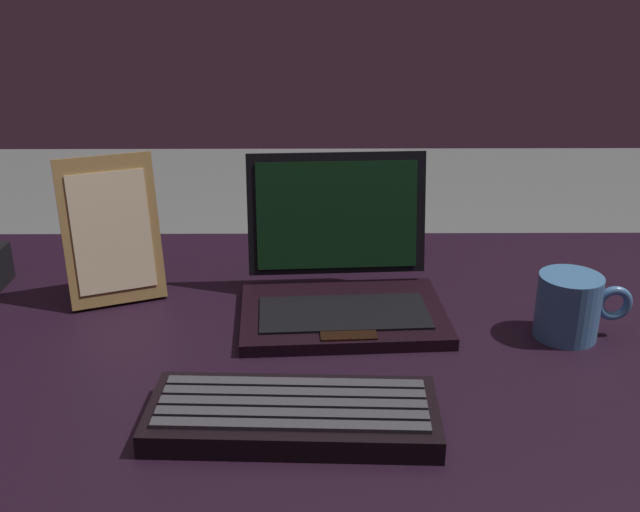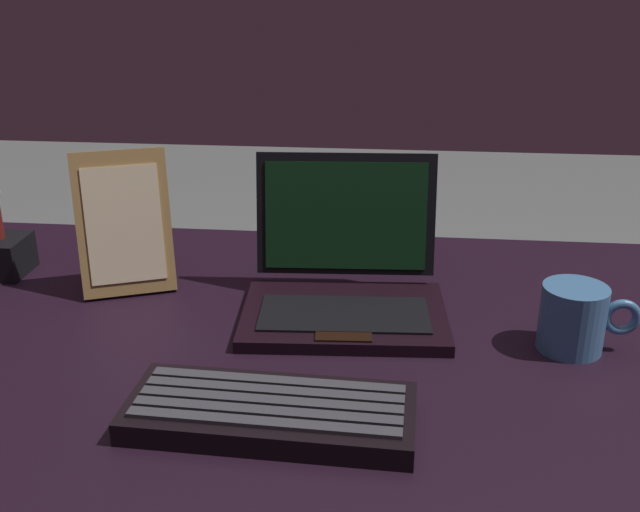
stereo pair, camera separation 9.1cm
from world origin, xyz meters
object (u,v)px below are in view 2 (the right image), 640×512
Objects in this scene: laptop_front at (345,285)px; photo_frame at (124,224)px; external_keyboard at (270,412)px; coffee_mug at (574,318)px; figurine_stand at (1,256)px.

laptop_front is 1.37× the size of photo_frame.
laptop_front is 0.27m from external_keyboard.
laptop_front is 0.29m from coffee_mug.
external_keyboard is at bearing -102.16° from laptop_front.
laptop_front reaches higher than external_keyboard.
figurine_stand is 0.65× the size of coffee_mug.
laptop_front is 0.52m from figurine_stand.
figurine_stand is (-0.21, 0.04, -0.07)m from photo_frame.
external_keyboard is 3.84× the size of figurine_stand.
external_keyboard is 0.39m from coffee_mug.
figurine_stand is at bearing 171.29° from laptop_front.
photo_frame reaches higher than coffee_mug.
coffee_mug is at bearing 29.47° from external_keyboard.
coffee_mug reaches higher than figurine_stand.
photo_frame reaches higher than external_keyboard.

